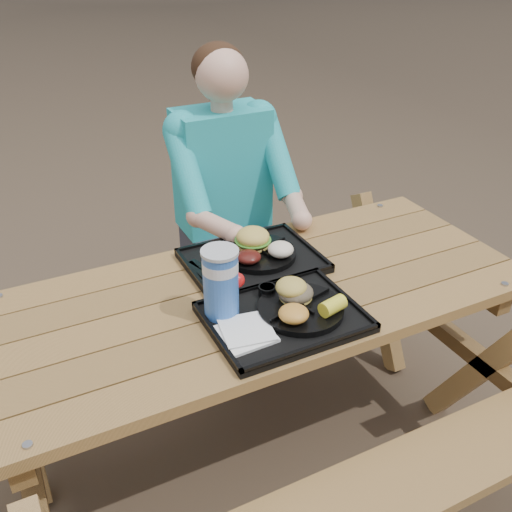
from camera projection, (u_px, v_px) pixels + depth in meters
name	position (u px, v px, depth m)	size (l,w,h in m)	color
ground	(256.00, 450.00, 2.23)	(60.00, 60.00, 0.00)	#999999
picnic_table	(256.00, 378.00, 2.04)	(1.80, 1.49, 0.75)	#999999
tray_near	(284.00, 318.00, 1.70)	(0.45, 0.35, 0.02)	black
tray_far	(253.00, 261.00, 1.99)	(0.45, 0.35, 0.02)	black
plate_near	(301.00, 309.00, 1.71)	(0.26, 0.26, 0.02)	black
plate_far	(259.00, 253.00, 1.99)	(0.26, 0.26, 0.02)	black
napkin_stack	(245.00, 333.00, 1.61)	(0.15, 0.15, 0.02)	white
soda_cup	(221.00, 284.00, 1.65)	(0.10, 0.10, 0.21)	#1850B4
condiment_bbq	(267.00, 291.00, 1.78)	(0.06, 0.06, 0.03)	#331005
condiment_mustard	(285.00, 285.00, 1.81)	(0.04, 0.04, 0.03)	gold
sandwich	(296.00, 284.00, 1.71)	(0.10, 0.10, 0.10)	gold
mac_cheese	(294.00, 314.00, 1.63)	(0.09, 0.09, 0.04)	gold
corn_cob	(333.00, 306.00, 1.67)	(0.08, 0.08, 0.05)	#FFF135
cutlery_far	(206.00, 270.00, 1.91)	(0.03, 0.16, 0.01)	black
burger	(253.00, 233.00, 1.99)	(0.12, 0.12, 0.11)	#E5BF50
baked_beans	(249.00, 257.00, 1.92)	(0.08, 0.08, 0.04)	#4B130F
potato_salad	(281.00, 249.00, 1.95)	(0.09, 0.09, 0.05)	white
diner	(225.00, 219.00, 2.53)	(0.48, 0.84, 1.28)	teal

